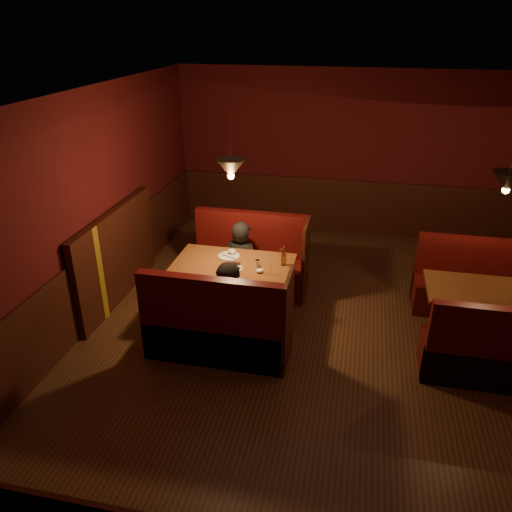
% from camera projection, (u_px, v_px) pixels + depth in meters
% --- Properties ---
extents(room, '(6.02, 7.02, 2.92)m').
position_uv_depth(room, '(305.00, 258.00, 5.91)').
color(room, '#462B15').
rests_on(room, ground).
extents(main_table, '(1.52, 0.92, 1.06)m').
position_uv_depth(main_table, '(234.00, 277.00, 6.40)').
color(main_table, '#5E3912').
rests_on(main_table, ground).
extents(main_bench_far, '(1.67, 0.60, 1.14)m').
position_uv_depth(main_bench_far, '(251.00, 266.00, 7.27)').
color(main_bench_far, '#4F0F11').
rests_on(main_bench_far, ground).
extents(main_bench_near, '(1.67, 0.60, 1.14)m').
position_uv_depth(main_bench_near, '(218.00, 331.00, 5.76)').
color(main_bench_near, '#4F0F11').
rests_on(main_bench_near, ground).
extents(second_table, '(1.29, 0.82, 0.73)m').
position_uv_depth(second_table, '(480.00, 304.00, 5.97)').
color(second_table, '#5E3912').
rests_on(second_table, ground).
extents(second_bench_far, '(1.43, 0.53, 1.02)m').
position_uv_depth(second_bench_far, '(469.00, 289.00, 6.73)').
color(second_bench_far, '#4F0F11').
rests_on(second_bench_far, ground).
extents(second_bench_near, '(1.43, 0.53, 1.02)m').
position_uv_depth(second_bench_near, '(492.00, 357.00, 5.38)').
color(second_bench_near, '#4F0F11').
rests_on(second_bench_near, ground).
extents(diner_a, '(0.61, 0.47, 1.51)m').
position_uv_depth(diner_a, '(241.00, 249.00, 6.87)').
color(diner_a, black).
rests_on(diner_a, ground).
extents(diner_b, '(0.82, 0.71, 1.44)m').
position_uv_depth(diner_b, '(232.00, 293.00, 5.84)').
color(diner_b, black).
rests_on(diner_b, ground).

